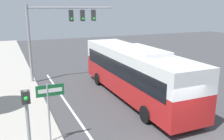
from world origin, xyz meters
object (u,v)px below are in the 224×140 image
signal_gantry (61,25)px  street_sign (50,102)px  bus (134,70)px  pedestrian_signal (28,119)px

signal_gantry → street_sign: (-2.73, -9.80, -2.54)m
signal_gantry → street_sign: bearing=-105.6°
bus → pedestrian_signal: 8.94m
street_sign → bus: bearing=31.2°
pedestrian_signal → street_sign: (1.03, 1.73, -0.19)m
signal_gantry → street_sign: 10.49m
signal_gantry → pedestrian_signal: signal_gantry is taller
signal_gantry → pedestrian_signal: bearing=-108.1°
bus → pedestrian_signal: (-7.11, -5.41, 0.27)m
bus → signal_gantry: size_ratio=1.66×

